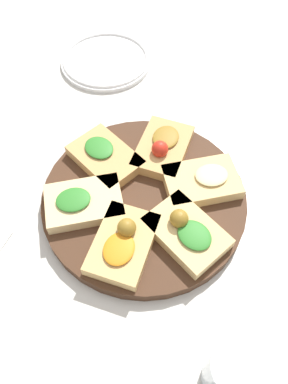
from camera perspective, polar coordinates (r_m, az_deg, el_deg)
The scene contains 10 objects.
ground_plane at distance 0.71m, azimuth 0.00°, elevation -1.59°, with size 3.00×3.00×0.00m, color beige.
serving_board at distance 0.70m, azimuth 0.00°, elevation -1.07°, with size 0.38×0.38×0.02m, color #422819.
focaccia_slice_0 at distance 0.73m, azimuth -5.99°, elevation 5.35°, with size 0.16×0.15×0.03m.
focaccia_slice_1 at distance 0.68m, azimuth -9.25°, elevation -1.56°, with size 0.16×0.14×0.03m.
focaccia_slice_2 at distance 0.63m, azimuth -3.20°, elevation -7.72°, with size 0.11×0.15×0.05m.
focaccia_slice_3 at distance 0.64m, azimuth 6.46°, elevation -5.97°, with size 0.16×0.16×0.05m.
focaccia_slice_4 at distance 0.70m, azimuth 8.89°, elevation 1.67°, with size 0.16×0.14×0.03m.
focaccia_slice_5 at distance 0.74m, azimuth 2.87°, elevation 6.76°, with size 0.11×0.15×0.05m.
plate_left at distance 0.99m, azimuth -5.82°, elevation 19.35°, with size 0.22×0.22×0.02m.
water_glass at distance 0.57m, azimuth 13.21°, elevation -25.37°, with size 0.07×0.07×0.10m, color silver.
Camera 1 is at (0.07, -0.37, 0.61)m, focal length 35.00 mm.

